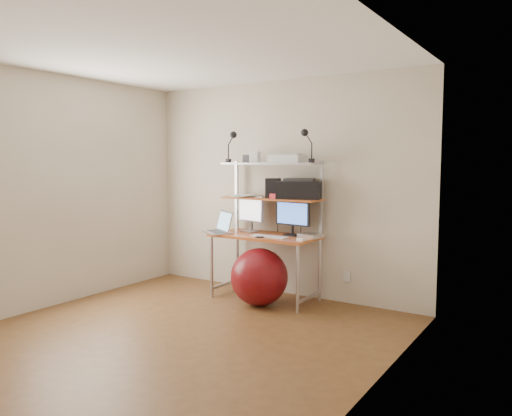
{
  "coord_description": "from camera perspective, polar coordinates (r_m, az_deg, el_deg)",
  "views": [
    {
      "loc": [
        2.93,
        -3.3,
        1.56
      ],
      "look_at": [
        0.07,
        1.15,
        1.07
      ],
      "focal_mm": 35.0,
      "sensor_mm": 36.0,
      "label": 1
    }
  ],
  "objects": [
    {
      "name": "exercise_ball",
      "position": [
        5.47,
        0.37,
        -7.88
      ],
      "size": [
        0.63,
        0.63,
        0.63
      ],
      "primitive_type": "sphere",
      "color": "maroon",
      "rests_on": "floor"
    },
    {
      "name": "box_white",
      "position": [
        5.8,
        -0.13,
        5.83
      ],
      "size": [
        0.12,
        0.1,
        0.12
      ],
      "primitive_type": "cube",
      "rotation": [
        0.0,
        0.0,
        0.11
      ],
      "color": "silver",
      "rests_on": "top_shelf"
    },
    {
      "name": "nas_cube",
      "position": [
        5.66,
        1.98,
        2.29
      ],
      "size": [
        0.19,
        0.19,
        0.22
      ],
      "primitive_type": "cube",
      "rotation": [
        0.0,
        0.0,
        0.31
      ],
      "color": "black",
      "rests_on": "mid_shelf"
    },
    {
      "name": "computer_desk",
      "position": [
        5.66,
        1.37,
        -0.83
      ],
      "size": [
        1.2,
        0.6,
        1.57
      ],
      "color": "#C36326",
      "rests_on": "ground"
    },
    {
      "name": "room",
      "position": [
        4.42,
        -8.83,
        1.22
      ],
      "size": [
        3.6,
        3.6,
        3.6
      ],
      "color": "brown",
      "rests_on": "ground"
    },
    {
      "name": "phone",
      "position": [
        5.46,
        0.61,
        -3.28
      ],
      "size": [
        0.09,
        0.15,
        0.01
      ],
      "primitive_type": "cube",
      "rotation": [
        0.0,
        0.0,
        0.07
      ],
      "color": "black",
      "rests_on": "desktop"
    },
    {
      "name": "box_grey",
      "position": [
        5.86,
        -0.92,
        5.66
      ],
      "size": [
        0.1,
        0.1,
        0.09
      ],
      "primitive_type": "cube",
      "rotation": [
        0.0,
        0.0,
        -0.1
      ],
      "color": "#303032",
      "rests_on": "top_shelf"
    },
    {
      "name": "red_box",
      "position": [
        5.55,
        2.77,
        1.36
      ],
      "size": [
        0.22,
        0.17,
        0.06
      ],
      "primitive_type": "cube",
      "rotation": [
        0.0,
        0.0,
        -0.19
      ],
      "color": "red",
      "rests_on": "mid_shelf"
    },
    {
      "name": "keyboard",
      "position": [
        5.46,
        1.53,
        -3.27
      ],
      "size": [
        0.43,
        0.14,
        0.01
      ],
      "primitive_type": "cube",
      "rotation": [
        0.0,
        0.0,
        -0.05
      ],
      "color": "silver",
      "rests_on": "desktop"
    },
    {
      "name": "laptop",
      "position": [
        5.8,
        -4.06,
        -2.31
      ],
      "size": [
        0.45,
        0.43,
        0.31
      ],
      "rotation": [
        0.0,
        0.0,
        -0.54
      ],
      "color": "silver",
      "rests_on": "desktop"
    },
    {
      "name": "scanner",
      "position": [
        5.56,
        3.54,
        5.69
      ],
      "size": [
        0.39,
        0.27,
        0.1
      ],
      "rotation": [
        0.0,
        0.0,
        0.08
      ],
      "color": "silver",
      "rests_on": "top_shelf"
    },
    {
      "name": "monitor_silver",
      "position": [
        5.86,
        -0.62,
        -0.38
      ],
      "size": [
        0.4,
        0.18,
        0.45
      ],
      "rotation": [
        0.0,
        0.0,
        -0.25
      ],
      "color": "#B4B5B9",
      "rests_on": "desktop"
    },
    {
      "name": "mac_mini",
      "position": [
        5.47,
        6.31,
        -3.13
      ],
      "size": [
        0.25,
        0.25,
        0.04
      ],
      "primitive_type": "cube",
      "rotation": [
        0.0,
        0.0,
        -0.13
      ],
      "color": "silver",
      "rests_on": "desktop"
    },
    {
      "name": "wall_outlet",
      "position": [
        5.63,
        10.35,
        -7.71
      ],
      "size": [
        0.08,
        0.01,
        0.12
      ],
      "primitive_type": "cube",
      "color": "silver",
      "rests_on": "room"
    },
    {
      "name": "paper_stack",
      "position": [
        5.89,
        -1.34,
        1.44
      ],
      "size": [
        0.42,
        0.41,
        0.02
      ],
      "color": "white",
      "rests_on": "mid_shelf"
    },
    {
      "name": "clip_lamp_left",
      "position": [
        5.86,
        -2.72,
        7.79
      ],
      "size": [
        0.14,
        0.08,
        0.36
      ],
      "color": "black",
      "rests_on": "top_shelf"
    },
    {
      "name": "clip_lamp_right",
      "position": [
        5.41,
        5.75,
        7.97
      ],
      "size": [
        0.14,
        0.08,
        0.36
      ],
      "color": "black",
      "rests_on": "top_shelf"
    },
    {
      "name": "monitor_black",
      "position": [
        5.56,
        4.2,
        -0.87
      ],
      "size": [
        0.45,
        0.14,
        0.45
      ],
      "rotation": [
        0.0,
        0.0,
        -0.11
      ],
      "color": "black",
      "rests_on": "desktop"
    },
    {
      "name": "mouse",
      "position": [
        5.23,
        5.19,
        -3.6
      ],
      "size": [
        0.1,
        0.08,
        0.02
      ],
      "primitive_type": "cube",
      "rotation": [
        0.0,
        0.0,
        -0.26
      ],
      "color": "silver",
      "rests_on": "desktop"
    },
    {
      "name": "printer",
      "position": [
        5.56,
        4.98,
        2.17
      ],
      "size": [
        0.56,
        0.46,
        0.23
      ],
      "rotation": [
        0.0,
        0.0,
        0.33
      ],
      "color": "black",
      "rests_on": "mid_shelf"
    }
  ]
}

